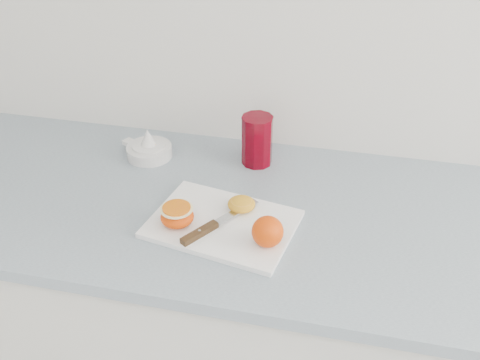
# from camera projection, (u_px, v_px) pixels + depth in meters

# --- Properties ---
(counter) EXTENTS (2.48, 0.64, 0.89)m
(counter) POSITION_uv_depth(u_px,v_px,m) (219.00, 328.00, 1.50)
(counter) COLOR silver
(counter) RESTS_ON ground
(cutting_board) EXTENTS (0.34, 0.27, 0.01)m
(cutting_board) POSITION_uv_depth(u_px,v_px,m) (222.00, 224.00, 1.17)
(cutting_board) COLOR white
(cutting_board) RESTS_ON counter
(whole_orange) EXTENTS (0.07, 0.07, 0.07)m
(whole_orange) POSITION_uv_depth(u_px,v_px,m) (268.00, 232.00, 1.09)
(whole_orange) COLOR #ED3900
(whole_orange) RESTS_ON cutting_board
(half_orange) EXTENTS (0.07, 0.07, 0.05)m
(half_orange) POSITION_uv_depth(u_px,v_px,m) (177.00, 216.00, 1.15)
(half_orange) COLOR #ED3900
(half_orange) RESTS_ON cutting_board
(squeezed_shell) EXTENTS (0.06, 0.06, 0.03)m
(squeezed_shell) POSITION_uv_depth(u_px,v_px,m) (241.00, 204.00, 1.20)
(squeezed_shell) COLOR orange
(squeezed_shell) RESTS_ON cutting_board
(paring_knife) EXTENTS (0.13, 0.19, 0.01)m
(paring_knife) POSITION_uv_depth(u_px,v_px,m) (206.00, 229.00, 1.14)
(paring_knife) COLOR #422916
(paring_knife) RESTS_ON cutting_board
(citrus_juicer) EXTENTS (0.15, 0.12, 0.08)m
(citrus_juicer) POSITION_uv_depth(u_px,v_px,m) (149.00, 149.00, 1.41)
(citrus_juicer) COLOR white
(citrus_juicer) RESTS_ON counter
(red_tumbler) EXTENTS (0.08, 0.08, 0.13)m
(red_tumbler) POSITION_uv_depth(u_px,v_px,m) (257.00, 142.00, 1.36)
(red_tumbler) COLOR #61000E
(red_tumbler) RESTS_ON counter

